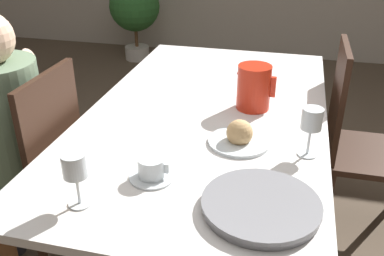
{
  "coord_description": "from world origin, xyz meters",
  "views": [
    {
      "loc": [
        0.32,
        -1.57,
        1.49
      ],
      "look_at": [
        0.0,
        -0.26,
        0.79
      ],
      "focal_mm": 40.0,
      "sensor_mm": 36.0,
      "label": 1
    }
  ],
  "objects_px": {
    "teacup_near_person": "(152,169)",
    "wine_glass_juice": "(75,169)",
    "chair_person_side": "(35,176)",
    "red_pitcher": "(254,87)",
    "potted_plant": "(135,9)",
    "wine_glass_water": "(312,121)",
    "serving_tray": "(261,205)",
    "chair_opposite": "(357,141)",
    "bread_plate": "(239,136)",
    "person_seated": "(1,135)"
  },
  "relations": [
    {
      "from": "potted_plant",
      "to": "wine_glass_water",
      "type": "bearing_deg",
      "value": -59.39
    },
    {
      "from": "chair_person_side",
      "to": "serving_tray",
      "type": "xyz_separation_m",
      "value": [
        0.94,
        -0.31,
        0.26
      ]
    },
    {
      "from": "teacup_near_person",
      "to": "bread_plate",
      "type": "xyz_separation_m",
      "value": [
        0.23,
        0.28,
        -0.0
      ]
    },
    {
      "from": "wine_glass_water",
      "to": "teacup_near_person",
      "type": "xyz_separation_m",
      "value": [
        -0.47,
        -0.26,
        -0.1
      ]
    },
    {
      "from": "wine_glass_juice",
      "to": "teacup_near_person",
      "type": "bearing_deg",
      "value": 48.39
    },
    {
      "from": "wine_glass_water",
      "to": "serving_tray",
      "type": "relative_size",
      "value": 0.52
    },
    {
      "from": "red_pitcher",
      "to": "serving_tray",
      "type": "xyz_separation_m",
      "value": [
        0.1,
        -0.67,
        -0.08
      ]
    },
    {
      "from": "red_pitcher",
      "to": "teacup_near_person",
      "type": "distance_m",
      "value": 0.64
    },
    {
      "from": "chair_opposite",
      "to": "bread_plate",
      "type": "xyz_separation_m",
      "value": [
        -0.49,
        -0.58,
        0.27
      ]
    },
    {
      "from": "teacup_near_person",
      "to": "bread_plate",
      "type": "relative_size",
      "value": 0.65
    },
    {
      "from": "serving_tray",
      "to": "wine_glass_water",
      "type": "bearing_deg",
      "value": 69.92
    },
    {
      "from": "wine_glass_water",
      "to": "chair_opposite",
      "type": "bearing_deg",
      "value": 67.0
    },
    {
      "from": "wine_glass_juice",
      "to": "chair_opposite",
      "type": "bearing_deg",
      "value": 49.75
    },
    {
      "from": "chair_person_side",
      "to": "potted_plant",
      "type": "relative_size",
      "value": 1.15
    },
    {
      "from": "teacup_near_person",
      "to": "wine_glass_juice",
      "type": "bearing_deg",
      "value": -131.61
    },
    {
      "from": "chair_opposite",
      "to": "red_pitcher",
      "type": "distance_m",
      "value": 0.65
    },
    {
      "from": "bread_plate",
      "to": "potted_plant",
      "type": "relative_size",
      "value": 0.26
    },
    {
      "from": "chair_person_side",
      "to": "red_pitcher",
      "type": "bearing_deg",
      "value": -66.53
    },
    {
      "from": "chair_opposite",
      "to": "person_seated",
      "type": "distance_m",
      "value": 1.58
    },
    {
      "from": "wine_glass_juice",
      "to": "bread_plate",
      "type": "distance_m",
      "value": 0.61
    },
    {
      "from": "wine_glass_juice",
      "to": "serving_tray",
      "type": "distance_m",
      "value": 0.52
    },
    {
      "from": "chair_person_side",
      "to": "teacup_near_person",
      "type": "relative_size",
      "value": 6.72
    },
    {
      "from": "teacup_near_person",
      "to": "potted_plant",
      "type": "relative_size",
      "value": 0.17
    },
    {
      "from": "person_seated",
      "to": "teacup_near_person",
      "type": "distance_m",
      "value": 0.72
    },
    {
      "from": "red_pitcher",
      "to": "potted_plant",
      "type": "relative_size",
      "value": 0.22
    },
    {
      "from": "person_seated",
      "to": "bread_plate",
      "type": "height_order",
      "value": "person_seated"
    },
    {
      "from": "wine_glass_juice",
      "to": "bread_plate",
      "type": "height_order",
      "value": "wine_glass_juice"
    },
    {
      "from": "potted_plant",
      "to": "red_pitcher",
      "type": "bearing_deg",
      "value": -59.81
    },
    {
      "from": "wine_glass_juice",
      "to": "person_seated",
      "type": "bearing_deg",
      "value": 144.84
    },
    {
      "from": "red_pitcher",
      "to": "teacup_near_person",
      "type": "height_order",
      "value": "red_pitcher"
    },
    {
      "from": "red_pitcher",
      "to": "wine_glass_water",
      "type": "bearing_deg",
      "value": -56.22
    },
    {
      "from": "chair_opposite",
      "to": "teacup_near_person",
      "type": "relative_size",
      "value": 6.72
    },
    {
      "from": "teacup_near_person",
      "to": "potted_plant",
      "type": "height_order",
      "value": "potted_plant"
    },
    {
      "from": "chair_opposite",
      "to": "wine_glass_water",
      "type": "distance_m",
      "value": 0.76
    },
    {
      "from": "person_seated",
      "to": "wine_glass_water",
      "type": "distance_m",
      "value": 1.17
    },
    {
      "from": "red_pitcher",
      "to": "chair_person_side",
      "type": "bearing_deg",
      "value": -156.53
    },
    {
      "from": "teacup_near_person",
      "to": "person_seated",
      "type": "bearing_deg",
      "value": 163.73
    },
    {
      "from": "wine_glass_juice",
      "to": "bread_plate",
      "type": "relative_size",
      "value": 0.74
    },
    {
      "from": "person_seated",
      "to": "serving_tray",
      "type": "distance_m",
      "value": 1.07
    },
    {
      "from": "wine_glass_juice",
      "to": "serving_tray",
      "type": "xyz_separation_m",
      "value": [
        0.5,
        0.1,
        -0.1
      ]
    },
    {
      "from": "bread_plate",
      "to": "potted_plant",
      "type": "xyz_separation_m",
      "value": [
        -1.52,
        2.94,
        -0.23
      ]
    },
    {
      "from": "wine_glass_juice",
      "to": "potted_plant",
      "type": "relative_size",
      "value": 0.2
    },
    {
      "from": "chair_person_side",
      "to": "red_pitcher",
      "type": "xyz_separation_m",
      "value": [
        0.84,
        0.36,
        0.33
      ]
    },
    {
      "from": "wine_glass_juice",
      "to": "potted_plant",
      "type": "height_order",
      "value": "wine_glass_juice"
    },
    {
      "from": "bread_plate",
      "to": "teacup_near_person",
      "type": "bearing_deg",
      "value": -129.42
    },
    {
      "from": "chair_opposite",
      "to": "serving_tray",
      "type": "relative_size",
      "value": 2.89
    },
    {
      "from": "person_seated",
      "to": "teacup_near_person",
      "type": "relative_size",
      "value": 8.28
    },
    {
      "from": "wine_glass_juice",
      "to": "chair_person_side",
      "type": "bearing_deg",
      "value": 137.59
    },
    {
      "from": "chair_person_side",
      "to": "wine_glass_juice",
      "type": "relative_size",
      "value": 5.85
    },
    {
      "from": "chair_opposite",
      "to": "wine_glass_juice",
      "type": "xyz_separation_m",
      "value": [
        -0.88,
        -1.04,
        0.36
      ]
    }
  ]
}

